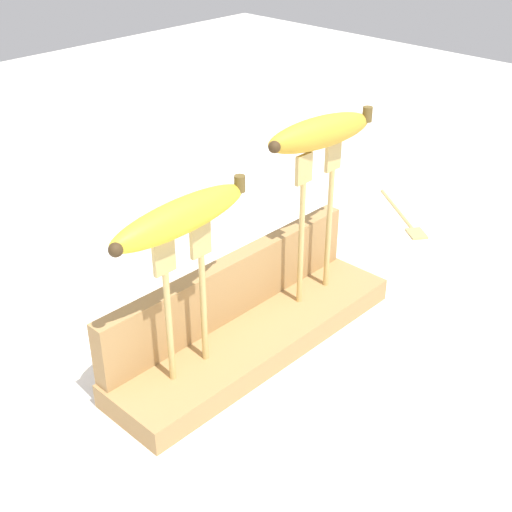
% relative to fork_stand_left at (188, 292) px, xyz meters
% --- Properties ---
extents(ground_plane, '(3.00, 3.00, 0.00)m').
position_rel_fork_stand_left_xyz_m(ground_plane, '(0.11, 0.00, -0.13)').
color(ground_plane, silver).
extents(wooden_board, '(0.40, 0.11, 0.03)m').
position_rel_fork_stand_left_xyz_m(wooden_board, '(0.11, 0.00, -0.12)').
color(wooden_board, '#A87F4C').
rests_on(wooden_board, ground).
extents(board_backstop, '(0.39, 0.02, 0.08)m').
position_rel_fork_stand_left_xyz_m(board_backstop, '(0.11, 0.05, -0.06)').
color(board_backstop, '#A87F4C').
rests_on(board_backstop, wooden_board).
extents(fork_stand_left, '(0.07, 0.01, 0.17)m').
position_rel_fork_stand_left_xyz_m(fork_stand_left, '(0.00, 0.00, 0.00)').
color(fork_stand_left, tan).
rests_on(fork_stand_left, wooden_board).
extents(fork_stand_right, '(0.08, 0.01, 0.20)m').
position_rel_fork_stand_left_xyz_m(fork_stand_right, '(0.21, 0.00, 0.02)').
color(fork_stand_right, tan).
rests_on(fork_stand_right, wooden_board).
extents(banana_raised_left, '(0.18, 0.04, 0.04)m').
position_rel_fork_stand_left_xyz_m(banana_raised_left, '(-0.00, -0.00, 0.09)').
color(banana_raised_left, yellow).
rests_on(banana_raised_left, fork_stand_left).
extents(banana_raised_right, '(0.16, 0.06, 0.04)m').
position_rel_fork_stand_left_xyz_m(banana_raised_right, '(0.21, 0.00, 0.12)').
color(banana_raised_right, gold).
rests_on(banana_raised_right, fork_stand_right).
extents(fork_fallen_far, '(0.12, 0.16, 0.01)m').
position_rel_fork_stand_left_xyz_m(fork_fallen_far, '(0.53, 0.06, -0.13)').
color(fork_fallen_far, tan).
rests_on(fork_fallen_far, ground).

